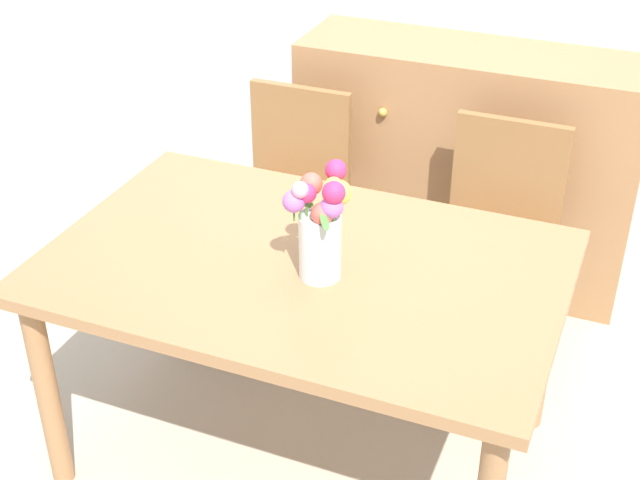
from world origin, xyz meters
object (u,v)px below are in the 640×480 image
(chair_left, at_px, (290,185))
(flower_vase, at_px, (321,223))
(chair_right, at_px, (498,225))
(dresser, at_px, (465,164))
(dining_table, at_px, (304,286))

(chair_left, xyz_separation_m, flower_vase, (0.50, -0.89, 0.41))
(chair_left, relative_size, chair_right, 1.00)
(chair_right, relative_size, dresser, 0.64)
(chair_right, distance_m, dresser, 0.55)
(chair_right, bearing_deg, dresser, -63.27)
(dining_table, bearing_deg, dresser, 82.54)
(dining_table, bearing_deg, chair_left, 116.55)
(chair_left, distance_m, chair_right, 0.84)
(chair_left, height_order, chair_right, same)
(chair_right, height_order, flower_vase, flower_vase)
(flower_vase, bearing_deg, chair_right, 68.81)
(dining_table, distance_m, dresser, 1.35)
(dresser, bearing_deg, flower_vase, -94.10)
(flower_vase, bearing_deg, dining_table, 147.44)
(dresser, bearing_deg, dining_table, -97.46)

